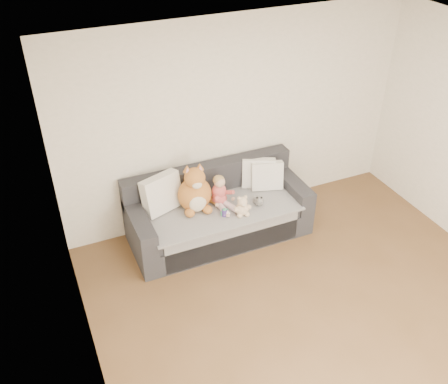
{
  "coord_description": "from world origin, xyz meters",
  "views": [
    {
      "loc": [
        -2.38,
        -2.53,
        3.99
      ],
      "look_at": [
        -0.45,
        1.87,
        0.75
      ],
      "focal_mm": 40.0,
      "sensor_mm": 36.0,
      "label": 1
    }
  ],
  "objects_px": {
    "toddler": "(221,193)",
    "plush_cat": "(195,192)",
    "sofa": "(218,214)",
    "teddy_bear": "(242,207)",
    "sippy_cup": "(224,212)"
  },
  "relations": [
    {
      "from": "toddler",
      "to": "plush_cat",
      "type": "distance_m",
      "value": 0.31
    },
    {
      "from": "sofa",
      "to": "toddler",
      "type": "xyz_separation_m",
      "value": [
        0.02,
        -0.05,
        0.33
      ]
    },
    {
      "from": "toddler",
      "to": "sippy_cup",
      "type": "xyz_separation_m",
      "value": [
        -0.05,
        -0.23,
        -0.1
      ]
    },
    {
      "from": "sippy_cup",
      "to": "plush_cat",
      "type": "bearing_deg",
      "value": 130.9
    },
    {
      "from": "toddler",
      "to": "sippy_cup",
      "type": "relative_size",
      "value": 3.44
    },
    {
      "from": "toddler",
      "to": "plush_cat",
      "type": "height_order",
      "value": "plush_cat"
    },
    {
      "from": "sofa",
      "to": "toddler",
      "type": "height_order",
      "value": "toddler"
    },
    {
      "from": "teddy_bear",
      "to": "sofa",
      "type": "bearing_deg",
      "value": 122.23
    },
    {
      "from": "sofa",
      "to": "teddy_bear",
      "type": "bearing_deg",
      "value": -63.58
    },
    {
      "from": "toddler",
      "to": "sippy_cup",
      "type": "height_order",
      "value": "toddler"
    },
    {
      "from": "toddler",
      "to": "teddy_bear",
      "type": "height_order",
      "value": "toddler"
    },
    {
      "from": "sofa",
      "to": "teddy_bear",
      "type": "height_order",
      "value": "sofa"
    },
    {
      "from": "sippy_cup",
      "to": "toddler",
      "type": "bearing_deg",
      "value": 77.77
    },
    {
      "from": "teddy_bear",
      "to": "sippy_cup",
      "type": "xyz_separation_m",
      "value": [
        -0.2,
        0.06,
        -0.04
      ]
    },
    {
      "from": "plush_cat",
      "to": "sippy_cup",
      "type": "distance_m",
      "value": 0.42
    }
  ]
}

